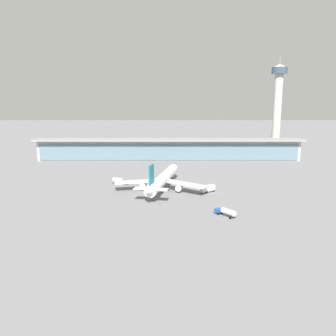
{
  "coord_description": "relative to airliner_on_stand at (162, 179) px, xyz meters",
  "views": [
    {
      "loc": [
        -0.52,
        -154.82,
        40.35
      ],
      "look_at": [
        0.0,
        15.73,
        7.04
      ],
      "focal_mm": 36.55,
      "sensor_mm": 36.0,
      "label": 1
    }
  ],
  "objects": [
    {
      "name": "terminal_building",
      "position": [
        2.99,
        79.72,
        3.04
      ],
      "size": [
        183.6,
        12.8,
        15.2
      ],
      "color": "beige",
      "rests_on": "ground"
    },
    {
      "name": "service_truck_near_nose_red",
      "position": [
        -21.42,
        10.76,
        -3.12
      ],
      "size": [
        8.82,
        5.3,
        2.95
      ],
      "color": "#B21E1E",
      "rests_on": "ground"
    },
    {
      "name": "control_tower",
      "position": [
        88.87,
        119.09,
        35.33
      ],
      "size": [
        12.0,
        12.0,
        73.69
      ],
      "color": "beige",
      "rests_on": "ground"
    },
    {
      "name": "ground_plane",
      "position": [
        2.99,
        0.14,
        -4.82
      ],
      "size": [
        1200.0,
        1200.0,
        0.0
      ],
      "primitive_type": "plane",
      "color": "slate"
    },
    {
      "name": "airliner_on_stand",
      "position": [
        0.0,
        0.0,
        0.0
      ],
      "size": [
        43.3,
        57.1,
        15.32
      ],
      "color": "white",
      "rests_on": "ground"
    },
    {
      "name": "service_truck_mid_apron_white",
      "position": [
        20.82,
        -4.88,
        -3.13
      ],
      "size": [
        7.28,
        6.12,
        3.1
      ],
      "color": "silver",
      "rests_on": "ground"
    },
    {
      "name": "service_truck_under_wing_blue",
      "position": [
        23.2,
        -38.18,
        -3.12
      ],
      "size": [
        7.16,
        8.1,
        2.95
      ],
      "color": "#234C9E",
      "rests_on": "ground"
    }
  ]
}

